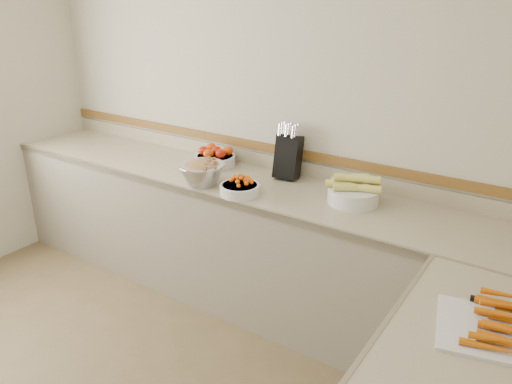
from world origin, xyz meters
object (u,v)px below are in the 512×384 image
Objects in this scene: knife_block at (288,155)px; tomato_bowl at (215,158)px; rhubarb_bowl at (202,172)px; cherry_tomato_bowl at (240,187)px; corn_bowl at (354,192)px; cutting_board at (504,328)px.

knife_block reaches higher than tomato_bowl.
rhubarb_bowl reaches higher than tomato_bowl.
cherry_tomato_bowl is 0.75× the size of corn_bowl.
tomato_bowl is at bearing 175.97° from corn_bowl.
knife_block is 0.45m from cherry_tomato_bowl.
cherry_tomato_bowl is at bearing 160.67° from cutting_board.
cherry_tomato_bowl is 0.48× the size of cutting_board.
cutting_board is at bearing -23.73° from tomato_bowl.
tomato_bowl is 1.10m from corn_bowl.
cutting_board is at bearing -16.47° from rhubarb_bowl.
knife_block is at bearing 47.84° from rhubarb_bowl.
corn_bowl is 0.64× the size of cutting_board.
knife_block is 0.73× the size of cutting_board.
corn_bowl is (1.10, -0.08, 0.01)m from tomato_bowl.
knife_block reaches higher than cherry_tomato_bowl.
tomato_bowl is 2.25m from cutting_board.
cherry_tomato_bowl is (0.47, -0.35, -0.01)m from tomato_bowl.
tomato_bowl reaches higher than cherry_tomato_bowl.
tomato_bowl is 0.58m from cherry_tomato_bowl.
knife_block is 0.57m from corn_bowl.
tomato_bowl is 0.88× the size of corn_bowl.
corn_bowl reaches higher than cutting_board.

